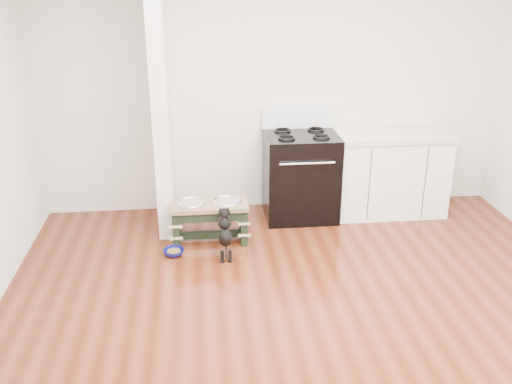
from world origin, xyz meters
name	(u,v)px	position (x,y,z in m)	size (l,w,h in m)	color
ground	(316,333)	(0.00, 0.00, 0.00)	(5.00, 5.00, 0.00)	#481C0D
room_shell	(326,123)	(0.00, 0.00, 1.62)	(5.00, 5.00, 5.00)	silver
partition_wall	(161,98)	(-1.18, 2.10, 1.35)	(0.15, 0.80, 2.70)	silver
oven_range	(300,174)	(0.25, 2.16, 0.48)	(0.76, 0.69, 1.14)	black
cabinet_run	(388,173)	(1.23, 2.18, 0.45)	(1.24, 0.64, 0.91)	white
dog_feeder	(209,213)	(-0.74, 1.64, 0.29)	(0.75, 0.40, 0.43)	black
puppy	(225,232)	(-0.61, 1.29, 0.25)	(0.13, 0.39, 0.46)	black
floor_bowl	(174,252)	(-1.10, 1.36, 0.03)	(0.23, 0.23, 0.06)	#0D0F60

